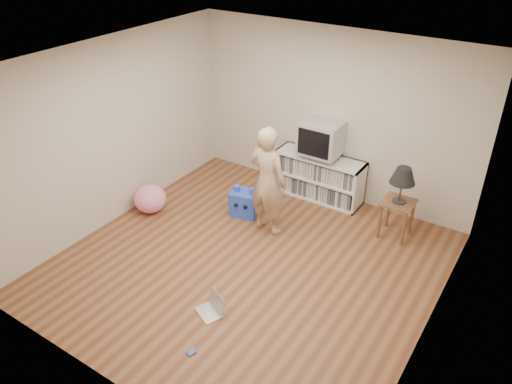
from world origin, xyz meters
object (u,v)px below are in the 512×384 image
at_px(side_table, 397,210).
at_px(table_lamp, 403,176).
at_px(dvd_deck, 320,155).
at_px(laptop, 213,307).
at_px(person, 268,181).
at_px(plush_pink, 150,199).
at_px(media_unit, 319,177).
at_px(plush_blue, 245,203).
at_px(crt_tv, 321,138).

height_order(side_table, table_lamp, table_lamp).
relative_size(dvd_deck, table_lamp, 0.87).
bearing_deg(table_lamp, laptop, -114.94).
bearing_deg(person, plush_pink, 21.90).
height_order(laptop, plush_pink, plush_pink).
height_order(side_table, laptop, side_table).
bearing_deg(media_unit, side_table, -15.57).
relative_size(plush_blue, plush_pink, 0.95).
xyz_separation_m(dvd_deck, person, (-0.18, -1.22, 0.06)).
distance_m(person, laptop, 1.92).
relative_size(crt_tv, laptop, 1.53).
bearing_deg(plush_blue, side_table, 5.52).
distance_m(person, plush_blue, 0.79).
xyz_separation_m(crt_tv, table_lamp, (1.38, -0.37, -0.08)).
distance_m(media_unit, plush_blue, 1.28).
distance_m(media_unit, crt_tv, 0.67).
bearing_deg(plush_blue, plush_pink, -163.19).
xyz_separation_m(dvd_deck, laptop, (0.18, -2.96, -0.68)).
distance_m(media_unit, dvd_deck, 0.39).
xyz_separation_m(person, laptop, (0.36, -1.74, -0.73)).
xyz_separation_m(side_table, table_lamp, (-0.00, 0.00, 0.53)).
height_order(crt_tv, table_lamp, crt_tv).
bearing_deg(crt_tv, table_lamp, -14.84).
distance_m(crt_tv, side_table, 1.55).
bearing_deg(media_unit, dvd_deck, -90.00).
xyz_separation_m(side_table, laptop, (-1.20, -2.59, -0.36)).
height_order(crt_tv, side_table, crt_tv).
relative_size(dvd_deck, plush_pink, 0.93).
bearing_deg(plush_pink, media_unit, 42.82).
distance_m(dvd_deck, crt_tv, 0.29).
bearing_deg(table_lamp, person, -151.51).
bearing_deg(person, plush_blue, -13.51).
height_order(person, plush_pink, person).
distance_m(crt_tv, plush_pink, 2.72).
bearing_deg(crt_tv, side_table, -14.84).
xyz_separation_m(media_unit, laptop, (0.18, -2.98, -0.29)).
xyz_separation_m(crt_tv, laptop, (0.18, -2.96, -0.96)).
bearing_deg(table_lamp, side_table, 0.00).
height_order(media_unit, plush_pink, media_unit).
relative_size(laptop, plush_blue, 0.86).
distance_m(side_table, plush_blue, 2.18).
xyz_separation_m(laptop, plush_pink, (-2.09, 1.20, 0.15)).
xyz_separation_m(table_lamp, plush_blue, (-2.06, -0.68, -0.75)).
height_order(media_unit, table_lamp, table_lamp).
xyz_separation_m(dvd_deck, table_lamp, (1.38, -0.37, 0.21)).
bearing_deg(side_table, plush_pink, -157.18).
height_order(crt_tv, plush_blue, crt_tv).
distance_m(media_unit, plush_pink, 2.61).
distance_m(plush_blue, plush_pink, 1.42).
relative_size(side_table, table_lamp, 1.07).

